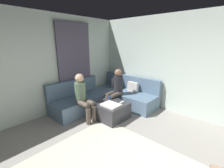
{
  "coord_description": "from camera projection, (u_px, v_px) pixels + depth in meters",
  "views": [
    {
      "loc": [
        1.05,
        -1.34,
        1.97
      ],
      "look_at": [
        -1.63,
        1.63,
        0.85
      ],
      "focal_mm": 24.35,
      "sensor_mm": 36.0,
      "label": 1
    }
  ],
  "objects": [
    {
      "name": "person_on_couch_back",
      "position": [
        116.0,
        88.0,
        4.49
      ],
      "size": [
        0.3,
        0.6,
        1.2
      ],
      "rotation": [
        0.0,
        0.0,
        3.14
      ],
      "color": "brown",
      "rests_on": "ground_plane"
    },
    {
      "name": "sectional_couch",
      "position": [
        107.0,
        97.0,
        4.77
      ],
      "size": [
        2.1,
        2.55,
        0.87
      ],
      "color": "slate",
      "rests_on": "ground_plane"
    },
    {
      "name": "wall_left",
      "position": [
        27.0,
        68.0,
        3.7
      ],
      "size": [
        0.12,
        6.0,
        2.7
      ],
      "primitive_type": "cube",
      "color": "silver",
      "rests_on": "ground_plane"
    },
    {
      "name": "coffee_mug",
      "position": [
        110.0,
        98.0,
        4.21
      ],
      "size": [
        0.08,
        0.08,
        0.1
      ],
      "primitive_type": "cylinder",
      "color": "#334C72",
      "rests_on": "ottoman"
    },
    {
      "name": "person_on_couch_side",
      "position": [
        83.0,
        95.0,
        3.85
      ],
      "size": [
        0.6,
        0.3,
        1.2
      ],
      "rotation": [
        0.0,
        0.0,
        -1.57
      ],
      "color": "brown",
      "rests_on": "ground_plane"
    },
    {
      "name": "ottoman",
      "position": [
        111.0,
        111.0,
        4.01
      ],
      "size": [
        0.76,
        0.76,
        0.42
      ],
      "primitive_type": "cube",
      "color": "#333338",
      "rests_on": "ground_plane"
    },
    {
      "name": "folded_blanket",
      "position": [
        111.0,
        105.0,
        3.8
      ],
      "size": [
        0.44,
        0.36,
        0.04
      ],
      "primitive_type": "cube",
      "color": "white",
      "rests_on": "ottoman"
    },
    {
      "name": "game_remote",
      "position": [
        122.0,
        102.0,
        3.99
      ],
      "size": [
        0.05,
        0.15,
        0.02
      ],
      "primitive_type": "cube",
      "color": "white",
      "rests_on": "ottoman"
    },
    {
      "name": "wall_back",
      "position": [
        193.0,
        67.0,
        3.9
      ],
      "size": [
        6.0,
        0.12,
        2.7
      ],
      "primitive_type": "cube",
      "color": "silver",
      "rests_on": "ground_plane"
    },
    {
      "name": "curtain_panel",
      "position": [
        75.0,
        66.0,
        4.59
      ],
      "size": [
        0.06,
        1.1,
        2.5
      ],
      "primitive_type": "cube",
      "color": "#595166",
      "rests_on": "ground_plane"
    }
  ]
}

